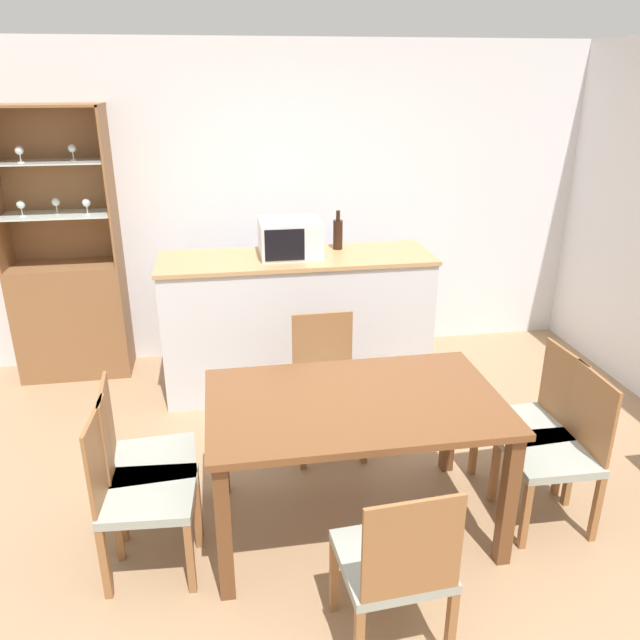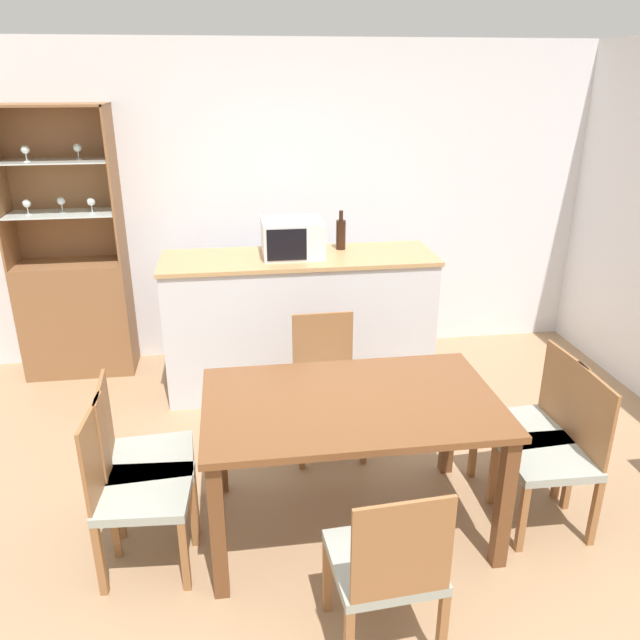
# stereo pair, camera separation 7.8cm
# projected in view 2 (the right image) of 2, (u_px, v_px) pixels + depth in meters

# --- Properties ---
(ground_plane) EXTENTS (18.00, 18.00, 0.00)m
(ground_plane) POSITION_uv_depth(u_px,v_px,m) (338.00, 552.00, 3.21)
(ground_plane) COLOR #A37F5B
(wall_back) EXTENTS (6.80, 0.06, 2.55)m
(wall_back) POSITION_uv_depth(u_px,v_px,m) (286.00, 205.00, 5.16)
(wall_back) COLOR silver
(wall_back) RESTS_ON ground_plane
(kitchen_counter) EXTENTS (2.02, 0.64, 1.04)m
(kitchen_counter) POSITION_uv_depth(u_px,v_px,m) (300.00, 322.00, 4.76)
(kitchen_counter) COLOR silver
(kitchen_counter) RESTS_ON ground_plane
(display_cabinet) EXTENTS (0.84, 0.39, 2.09)m
(display_cabinet) POSITION_uv_depth(u_px,v_px,m) (76.00, 300.00, 4.97)
(display_cabinet) COLOR brown
(display_cabinet) RESTS_ON ground_plane
(dining_table) EXTENTS (1.49, 0.92, 0.77)m
(dining_table) POSITION_uv_depth(u_px,v_px,m) (351.00, 418.00, 3.17)
(dining_table) COLOR brown
(dining_table) RESTS_ON ground_plane
(dining_chair_side_left_far) EXTENTS (0.46, 0.46, 0.87)m
(dining_chair_side_left_far) POSITION_uv_depth(u_px,v_px,m) (142.00, 458.00, 3.23)
(dining_chair_side_left_far) COLOR #999E93
(dining_chair_side_left_far) RESTS_ON ground_plane
(dining_chair_head_near) EXTENTS (0.46, 0.46, 0.87)m
(dining_chair_head_near) POSITION_uv_depth(u_px,v_px,m) (387.00, 566.00, 2.53)
(dining_chair_head_near) COLOR #999E93
(dining_chair_head_near) RESTS_ON ground_plane
(dining_chair_side_left_near) EXTENTS (0.46, 0.46, 0.87)m
(dining_chair_side_left_near) POSITION_uv_depth(u_px,v_px,m) (135.00, 490.00, 2.99)
(dining_chair_side_left_near) COLOR #999E93
(dining_chair_side_left_near) RESTS_ON ground_plane
(dining_chair_side_right_far) EXTENTS (0.45, 0.45, 0.87)m
(dining_chair_side_right_far) POSITION_uv_depth(u_px,v_px,m) (532.00, 426.00, 3.52)
(dining_chair_side_right_far) COLOR #999E93
(dining_chair_side_right_far) RESTS_ON ground_plane
(dining_chair_head_far) EXTENTS (0.43, 0.43, 0.87)m
(dining_chair_head_far) POSITION_uv_depth(u_px,v_px,m) (327.00, 385.00, 3.98)
(dining_chair_head_far) COLOR #999E93
(dining_chair_head_far) RESTS_ON ground_plane
(dining_chair_side_right_near) EXTENTS (0.44, 0.44, 0.87)m
(dining_chair_side_right_near) POSITION_uv_depth(u_px,v_px,m) (556.00, 453.00, 3.27)
(dining_chair_side_right_near) COLOR #999E93
(dining_chair_side_right_near) RESTS_ON ground_plane
(microwave) EXTENTS (0.44, 0.40, 0.26)m
(microwave) POSITION_uv_depth(u_px,v_px,m) (292.00, 238.00, 4.54)
(microwave) COLOR silver
(microwave) RESTS_ON kitchen_counter
(wine_bottle) EXTENTS (0.07, 0.07, 0.30)m
(wine_bottle) POSITION_uv_depth(u_px,v_px,m) (341.00, 234.00, 4.71)
(wine_bottle) COLOR black
(wine_bottle) RESTS_ON kitchen_counter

